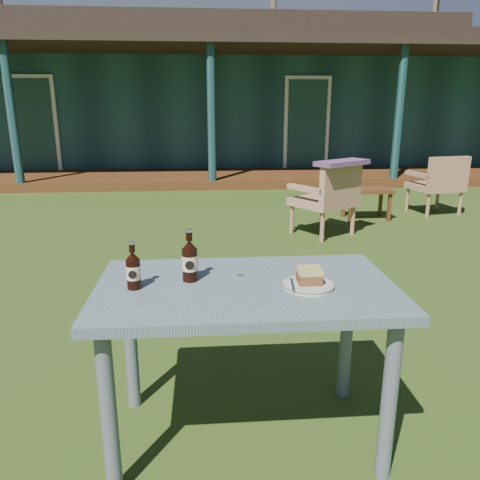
{
  "coord_description": "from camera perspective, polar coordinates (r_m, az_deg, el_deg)",
  "views": [
    {
      "loc": [
        -0.16,
        -3.35,
        1.41
      ],
      "look_at": [
        0.0,
        -1.3,
        0.82
      ],
      "focal_mm": 35.0,
      "sensor_mm": 36.0,
      "label": 1
    }
  ],
  "objects": [
    {
      "name": "cola_bottle_near",
      "position": [
        1.91,
        -6.14,
        -2.48
      ],
      "size": [
        0.06,
        0.07,
        0.22
      ],
      "color": "black",
      "rests_on": "cafe_table"
    },
    {
      "name": "side_table",
      "position": [
        6.22,
        15.21,
        5.55
      ],
      "size": [
        0.6,
        0.4,
        0.4
      ],
      "color": "#4F2B13",
      "rests_on": "ground"
    },
    {
      "name": "armchair_right",
      "position": [
        6.79,
        23.11,
        6.55
      ],
      "size": [
        0.68,
        0.65,
        0.79
      ],
      "color": "#AA7755",
      "rests_on": "ground"
    },
    {
      "name": "ground",
      "position": [
        3.64,
        -1.62,
        -6.81
      ],
      "size": [
        80.0,
        80.0,
        0.0
      ],
      "primitive_type": "plane",
      "color": "#334916"
    },
    {
      "name": "cola_bottle_far",
      "position": [
        1.87,
        -12.88,
        -3.59
      ],
      "size": [
        0.06,
        0.06,
        0.19
      ],
      "color": "black",
      "rests_on": "cafe_table"
    },
    {
      "name": "tree_right",
      "position": [
        22.89,
        22.8,
        25.16
      ],
      "size": [
        0.28,
        0.28,
        11.0
      ],
      "primitive_type": "cylinder",
      "color": "brown",
      "rests_on": "ground"
    },
    {
      "name": "tree_mid",
      "position": [
        22.33,
        4.04,
        24.57
      ],
      "size": [
        0.28,
        0.28,
        9.5
      ],
      "primitive_type": "cylinder",
      "color": "brown",
      "rests_on": "ground"
    },
    {
      "name": "plate",
      "position": [
        1.88,
        8.31,
        -5.46
      ],
      "size": [
        0.2,
        0.2,
        0.01
      ],
      "color": "silver",
      "rests_on": "cafe_table"
    },
    {
      "name": "cafe_table",
      "position": [
        1.93,
        0.71,
        -8.23
      ],
      "size": [
        1.2,
        0.7,
        0.72
      ],
      "color": "slate",
      "rests_on": "ground"
    },
    {
      "name": "pavilion",
      "position": [
        12.74,
        -3.96,
        16.85
      ],
      "size": [
        15.8,
        8.3,
        3.45
      ],
      "color": "#173B3D",
      "rests_on": "ground"
    },
    {
      "name": "bottle_cap",
      "position": [
        1.97,
        0.02,
        -4.4
      ],
      "size": [
        0.03,
        0.03,
        0.01
      ],
      "primitive_type": "cylinder",
      "color": "silver",
      "rests_on": "cafe_table"
    },
    {
      "name": "cake_slice",
      "position": [
        1.87,
        8.43,
        -4.28
      ],
      "size": [
        0.09,
        0.09,
        0.06
      ],
      "color": "brown",
      "rests_on": "plate"
    },
    {
      "name": "armchair_left",
      "position": [
        5.29,
        10.76,
        5.32
      ],
      "size": [
        0.81,
        0.8,
        0.81
      ],
      "color": "#AA7755",
      "rests_on": "ground"
    },
    {
      "name": "floral_throw",
      "position": [
        5.13,
        12.36,
        9.19
      ],
      "size": [
        0.67,
        0.56,
        0.05
      ],
      "primitive_type": "cube",
      "rotation": [
        0.0,
        0.0,
        3.72
      ],
      "color": "#623D63",
      "rests_on": "armchair_left"
    },
    {
      "name": "fork",
      "position": [
        1.85,
        6.42,
        -5.43
      ],
      "size": [
        0.03,
        0.14,
        0.0
      ],
      "primitive_type": "cube",
      "rotation": [
        0.0,
        0.0,
        -0.11
      ],
      "color": "silver",
      "rests_on": "plate"
    }
  ]
}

